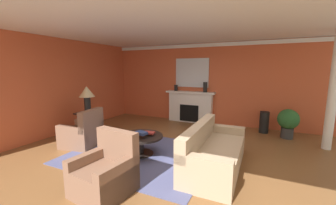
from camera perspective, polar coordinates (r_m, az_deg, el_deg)
name	(u,v)px	position (r m, az deg, el deg)	size (l,w,h in m)	color
ground_plane	(172,154)	(4.88, 1.09, -14.09)	(9.51, 9.51, 0.00)	brown
wall_fireplace	(208,84)	(7.53, 11.08, 5.11)	(7.92, 0.12, 2.83)	#C65633
wall_window	(65,86)	(7.09, -26.49, 4.07)	(0.12, 6.87, 2.83)	#C65633
ceiling_panel	(178,27)	(4.85, 2.73, 20.23)	(7.92, 6.87, 0.06)	white
crown_moulding	(209,45)	(7.48, 11.25, 15.31)	(7.92, 0.08, 0.12)	white
area_rug	(141,154)	(4.91, -7.41, -13.91)	(3.13, 2.56, 0.01)	#4C517A
fireplace	(190,108)	(7.61, 6.15, -1.38)	(1.80, 0.35, 1.13)	white
mantel_mirror	(192,73)	(7.59, 6.62, 8.16)	(1.24, 0.04, 1.03)	silver
sofa	(213,153)	(4.26, 12.39, -13.53)	(0.92, 2.11, 0.85)	tan
armchair_near_window	(83,134)	(5.69, -22.48, -8.08)	(0.92, 0.92, 0.95)	brown
armchair_facing_fireplace	(105,174)	(3.56, -16.91, -18.36)	(0.89, 0.89, 0.95)	brown
coffee_table	(141,140)	(4.80, -7.49, -10.29)	(1.00, 1.00, 0.45)	black
side_table	(89,122)	(6.46, -21.09, -5.12)	(0.56, 0.56, 0.70)	black
table_lamp	(87,94)	(6.31, -21.52, 2.16)	(0.44, 0.44, 0.75)	black
vase_mantel_left	(176,88)	(7.66, 2.22, 4.07)	(0.13, 0.13, 0.22)	black
vase_mantel_right	(205,87)	(7.30, 10.23, 4.18)	(0.14, 0.14, 0.35)	black
vase_tall_corner	(264,122)	(6.97, 25.03, -4.96)	(0.27, 0.27, 0.66)	black
book_red_cover	(131,136)	(4.70, -10.30, -9.01)	(0.23, 0.19, 0.04)	navy
book_art_folio	(149,133)	(4.72, -5.25, -8.30)	(0.24, 0.17, 0.04)	maroon
book_small_novel	(141,133)	(4.57, -7.36, -8.33)	(0.26, 0.16, 0.06)	navy
potted_plant	(288,121)	(6.69, 30.26, -4.47)	(0.56, 0.56, 0.83)	#333333
column_white	(333,91)	(6.20, 38.75, 2.41)	(0.20, 0.20, 2.83)	white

